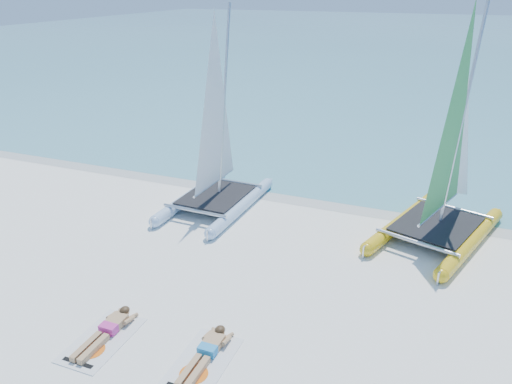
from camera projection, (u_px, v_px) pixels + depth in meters
ground at (275, 286)px, 12.21m from camera, size 140.00×140.00×0.00m
sea at (437, 38)px, 66.05m from camera, size 140.00×115.00×0.01m
wet_sand_strip at (330, 202)px, 16.91m from camera, size 140.00×1.40×0.01m
catamaran_blue at (216, 149)px, 15.93m from camera, size 2.45×4.86×6.53m
catamaran_yellow at (452, 162)px, 14.11m from camera, size 3.86×5.59×6.95m
towel_a at (102, 340)px, 10.38m from camera, size 1.00×1.85×0.02m
sunbather_a at (107, 330)px, 10.50m from camera, size 0.37×1.73×0.26m
towel_b at (202, 362)px, 9.76m from camera, size 1.00×1.85×0.02m
sunbather_b at (207, 352)px, 9.88m from camera, size 0.37×1.73×0.26m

